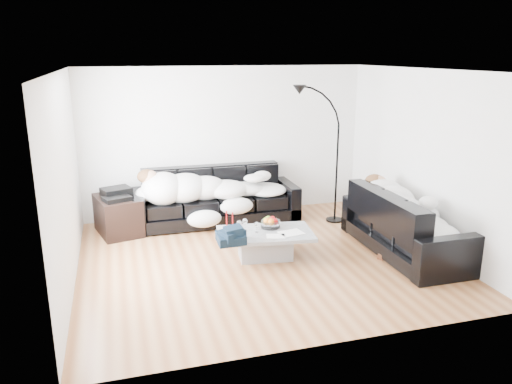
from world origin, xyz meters
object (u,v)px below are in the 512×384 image
object	(u,v)px
sofa_right	(406,223)
candle_left	(227,220)
fruit_bowl	(271,222)
candle_right	(233,221)
sleeper_back	(216,185)
wine_glass_b	(239,227)
wine_glass_c	(257,227)
coffee_table	(265,245)
shoes	(387,253)
av_cabinet	(118,215)
stereo	(116,193)
floor_lamp	(337,163)
sofa_back	(215,196)
wine_glass_a	(245,225)
sleeper_right	(407,209)

from	to	relation	value
sofa_right	candle_left	size ratio (longest dim) A/B	8.34
fruit_bowl	candle_right	distance (m)	0.55
candle_right	sleeper_back	bearing A→B (deg)	87.86
wine_glass_b	candle_right	bearing A→B (deg)	105.61
sofa_right	wine_glass_c	size ratio (longest dim) A/B	14.66
coffee_table	wine_glass_c	xyz separation A→B (m)	(-0.12, 0.02, 0.27)
sleeper_back	shoes	world-z (taller)	sleeper_back
wine_glass_c	av_cabinet	xyz separation A→B (m)	(-1.86, 1.59, -0.16)
sofa_right	shoes	world-z (taller)	sofa_right
fruit_bowl	sofa_right	bearing A→B (deg)	-14.81
candle_left	sleeper_back	bearing A→B (deg)	84.63
av_cabinet	wine_glass_b	bearing A→B (deg)	-57.76
stereo	floor_lamp	world-z (taller)	floor_lamp
av_cabinet	stereo	size ratio (longest dim) A/B	1.99
sofa_right	candle_left	world-z (taller)	sofa_right
shoes	coffee_table	bearing A→B (deg)	151.83
av_cabinet	floor_lamp	world-z (taller)	floor_lamp
sofa_back	wine_glass_c	size ratio (longest dim) A/B	18.44
sofa_back	sleeper_back	world-z (taller)	sofa_back
sofa_back	wine_glass_a	size ratio (longest dim) A/B	15.93
wine_glass_c	fruit_bowl	bearing A→B (deg)	28.46
fruit_bowl	candle_right	bearing A→B (deg)	170.72
sleeper_back	fruit_bowl	size ratio (longest dim) A/B	8.44
sleeper_right	shoes	size ratio (longest dim) A/B	4.85
candle_left	floor_lamp	size ratio (longest dim) A/B	0.13
sofa_back	sleeper_back	xyz separation A→B (m)	(0.00, -0.05, 0.20)
sleeper_back	av_cabinet	size ratio (longest dim) A/B	2.71
wine_glass_b	stereo	xyz separation A→B (m)	(-1.62, 1.56, 0.19)
wine_glass_b	candle_right	size ratio (longest dim) A/B	0.74
wine_glass_c	stereo	bearing A→B (deg)	139.34
sofa_right	sofa_back	bearing A→B (deg)	48.56
sleeper_back	shoes	bearing A→B (deg)	-45.60
wine_glass_b	wine_glass_c	xyz separation A→B (m)	(0.24, -0.04, -0.02)
floor_lamp	shoes	bearing A→B (deg)	-91.10
sleeper_back	stereo	size ratio (longest dim) A/B	5.37
av_cabinet	candle_left	bearing A→B (deg)	-55.84
fruit_bowl	sleeper_back	bearing A→B (deg)	107.42
wine_glass_c	floor_lamp	distance (m)	2.20
sleeper_back	shoes	distance (m)	3.02
av_cabinet	sofa_back	bearing A→B (deg)	-9.08
wine_glass_b	wine_glass_a	bearing A→B (deg)	39.76
wine_glass_a	wine_glass_b	xyz separation A→B (m)	(-0.10, -0.09, 0.00)
sleeper_right	coffee_table	bearing A→B (deg)	80.32
fruit_bowl	wine_glass_a	world-z (taller)	wine_glass_a
wine_glass_c	shoes	world-z (taller)	wine_glass_c
sofa_back	av_cabinet	bearing A→B (deg)	-175.23
shoes	floor_lamp	distance (m)	1.90
stereo	wine_glass_b	bearing A→B (deg)	-63.88
coffee_table	candle_right	xyz separation A→B (m)	(-0.41, 0.24, 0.32)
floor_lamp	sleeper_back	bearing A→B (deg)	162.55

